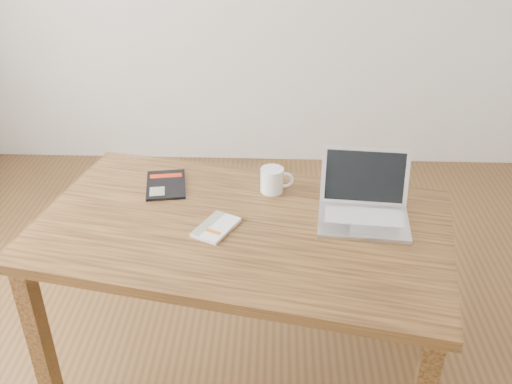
{
  "coord_description": "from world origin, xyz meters",
  "views": [
    {
      "loc": [
        0.13,
        -1.72,
        1.89
      ],
      "look_at": [
        0.06,
        0.06,
        0.85
      ],
      "focal_mm": 40.0,
      "sensor_mm": 36.0,
      "label": 1
    }
  ],
  "objects_px": {
    "white_guidebook": "(216,227)",
    "black_guidebook": "(166,185)",
    "coffee_mug": "(273,180)",
    "desk": "(242,244)",
    "laptop": "(364,205)"
  },
  "relations": [
    {
      "from": "desk",
      "to": "white_guidebook",
      "type": "bearing_deg",
      "value": -146.07
    },
    {
      "from": "white_guidebook",
      "to": "laptop",
      "type": "bearing_deg",
      "value": 38.09
    },
    {
      "from": "desk",
      "to": "black_guidebook",
      "type": "relative_size",
      "value": 6.42
    },
    {
      "from": "desk",
      "to": "white_guidebook",
      "type": "height_order",
      "value": "white_guidebook"
    },
    {
      "from": "coffee_mug",
      "to": "black_guidebook",
      "type": "bearing_deg",
      "value": 174.69
    },
    {
      "from": "laptop",
      "to": "coffee_mug",
      "type": "relative_size",
      "value": 2.64
    },
    {
      "from": "laptop",
      "to": "white_guidebook",
      "type": "bearing_deg",
      "value": -163.59
    },
    {
      "from": "desk",
      "to": "coffee_mug",
      "type": "xyz_separation_m",
      "value": [
        0.11,
        0.24,
        0.14
      ]
    },
    {
      "from": "desk",
      "to": "white_guidebook",
      "type": "xyz_separation_m",
      "value": [
        -0.09,
        -0.04,
        0.1
      ]
    },
    {
      "from": "black_guidebook",
      "to": "white_guidebook",
      "type": "bearing_deg",
      "value": -61.86
    },
    {
      "from": "laptop",
      "to": "coffee_mug",
      "type": "distance_m",
      "value": 0.38
    },
    {
      "from": "desk",
      "to": "laptop",
      "type": "xyz_separation_m",
      "value": [
        0.44,
        0.07,
        0.14
      ]
    },
    {
      "from": "white_guidebook",
      "to": "black_guidebook",
      "type": "height_order",
      "value": "white_guidebook"
    },
    {
      "from": "black_guidebook",
      "to": "coffee_mug",
      "type": "bearing_deg",
      "value": -12.52
    },
    {
      "from": "desk",
      "to": "laptop",
      "type": "height_order",
      "value": "laptop"
    }
  ]
}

